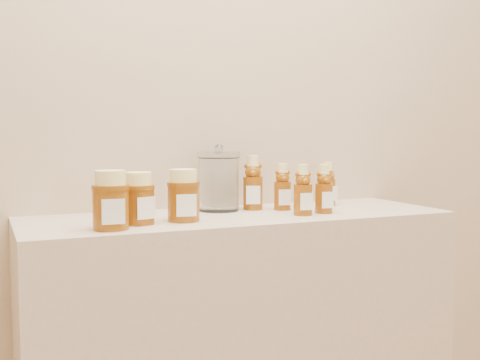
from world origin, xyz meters
name	(u,v)px	position (x,y,z in m)	size (l,w,h in m)	color
wall_back	(214,60)	(0.00, 1.75, 1.35)	(3.50, 0.02, 2.70)	tan
bear_bottle_back_left	(253,179)	(0.08, 1.63, 0.99)	(0.06, 0.06, 0.18)	#6B3308
bear_bottle_back_mid	(282,184)	(0.16, 1.59, 0.98)	(0.05, 0.05, 0.16)	#6B3308
bear_bottle_back_right	(328,181)	(0.34, 1.64, 0.98)	(0.05, 0.05, 0.15)	#6B3308
bear_bottle_front_left	(303,187)	(0.16, 1.47, 0.98)	(0.05, 0.05, 0.16)	#6B3308
bear_bottle_front_right	(324,186)	(0.23, 1.48, 0.98)	(0.05, 0.05, 0.16)	#6B3308
honey_jar_left	(138,198)	(-0.30, 1.49, 0.97)	(0.08, 0.08, 0.13)	#6B3308
honey_jar_back	(183,195)	(-0.18, 1.49, 0.97)	(0.09, 0.09, 0.14)	#6B3308
honey_jar_front	(111,200)	(-0.38, 1.43, 0.97)	(0.09, 0.09, 0.14)	#6B3308
glass_canister	(219,179)	(-0.02, 1.65, 1.00)	(0.12, 0.12, 0.19)	white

